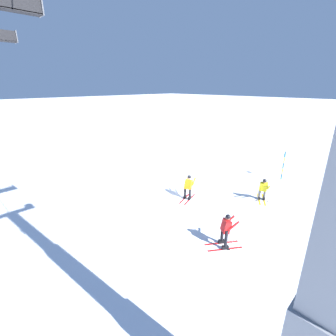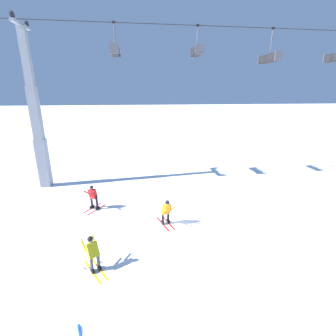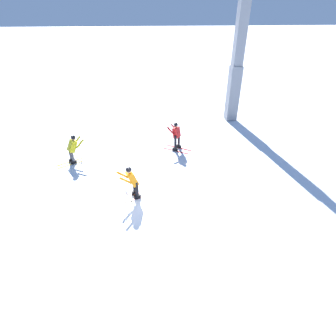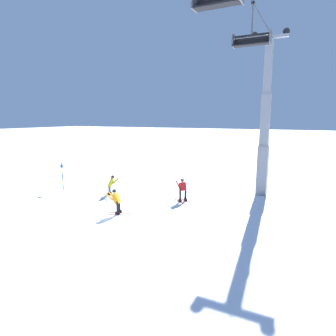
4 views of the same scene
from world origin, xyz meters
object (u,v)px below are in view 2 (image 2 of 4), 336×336
chairlift_seat_second (196,51)px  lift_tower_near (37,123)px  chairlift_seat_nearest (114,51)px  skier_distant_uphill (93,196)px  skier_distant_downhill (93,251)px  skier_carving_main (166,210)px  chairlift_seat_middle (269,58)px  chairlift_seat_fourth (336,57)px

chairlift_seat_second → lift_tower_near: bearing=180.0°
chairlift_seat_nearest → skier_distant_uphill: 9.91m
chairlift_seat_nearest → skier_distant_downhill: chairlift_seat_nearest is taller
skier_carving_main → chairlift_seat_middle: (8.61, 6.89, 8.47)m
skier_carving_main → chairlift_seat_middle: size_ratio=0.69×
skier_carving_main → skier_distant_uphill: (-4.19, 2.40, 0.04)m
chairlift_seat_middle → skier_distant_downhill: (-11.97, -9.88, -8.50)m
chairlift_seat_middle → skier_distant_downhill: bearing=-140.5°
skier_carving_main → skier_distant_uphill: skier_distant_uphill is taller
chairlift_seat_second → skier_distant_uphill: (-7.23, -4.49, -8.79)m
chairlift_seat_second → skier_distant_downhill: 14.73m
chairlift_seat_middle → chairlift_seat_fourth: 5.54m
chairlift_seat_second → skier_distant_uphill: 12.23m
lift_tower_near → skier_distant_downhill: 11.78m
chairlift_seat_nearest → chairlift_seat_second: 5.71m
chairlift_seat_fourth → skier_distant_uphill: (-18.34, -4.49, -8.60)m
chairlift_seat_second → chairlift_seat_nearest: bearing=180.0°
chairlift_seat_middle → chairlift_seat_fourth: size_ratio=1.11×
chairlift_seat_nearest → lift_tower_near: bearing=180.0°
lift_tower_near → chairlift_seat_fourth: (22.56, -0.00, 4.72)m
chairlift_seat_middle → skier_distant_uphill: size_ratio=1.53×
skier_carving_main → chairlift_seat_fourth: 17.95m
lift_tower_near → skier_distant_uphill: 7.28m
chairlift_seat_fourth → lift_tower_near: bearing=180.0°
chairlift_seat_second → chairlift_seat_fourth: 11.12m
chairlift_seat_fourth → skier_distant_uphill: size_ratio=1.38×
lift_tower_near → chairlift_seat_fourth: lift_tower_near is taller
skier_distant_uphill → skier_carving_main: bearing=-29.8°
skier_carving_main → chairlift_seat_fourth: (14.15, 6.89, 8.64)m
chairlift_seat_nearest → chairlift_seat_middle: 11.29m
skier_carving_main → chairlift_seat_second: chairlift_seat_second is taller
skier_carving_main → skier_distant_downhill: size_ratio=1.04×
chairlift_seat_second → chairlift_seat_fourth: size_ratio=0.91×
skier_carving_main → chairlift_seat_fourth: size_ratio=0.76×
chairlift_seat_nearest → chairlift_seat_second: bearing=0.0°
skier_carving_main → chairlift_seat_second: 11.61m
chairlift_seat_middle → chairlift_seat_fourth: bearing=-0.0°
chairlift_seat_second → chairlift_seat_fourth: same height
chairlift_seat_middle → lift_tower_near: bearing=180.0°
chairlift_seat_second → chairlift_seat_fourth: (11.12, 0.00, -0.19)m
skier_carving_main → skier_distant_uphill: 4.83m
lift_tower_near → chairlift_seat_middle: 17.62m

